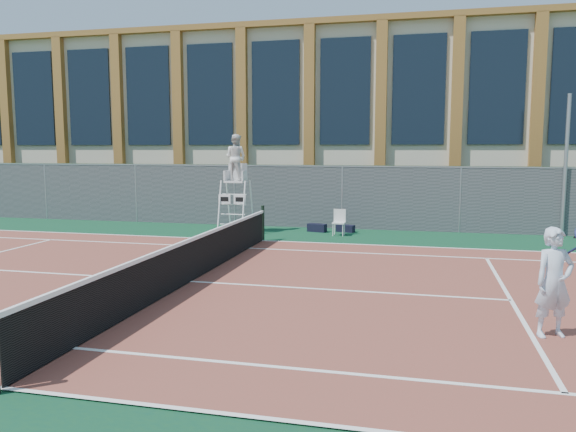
% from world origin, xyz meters
% --- Properties ---
extents(ground, '(120.00, 120.00, 0.00)m').
position_xyz_m(ground, '(0.00, 0.00, 0.00)').
color(ground, '#233814').
extents(apron, '(36.00, 20.00, 0.01)m').
position_xyz_m(apron, '(0.00, 1.00, 0.01)').
color(apron, '#0D3C29').
rests_on(apron, ground).
extents(tennis_court, '(23.77, 10.97, 0.02)m').
position_xyz_m(tennis_court, '(0.00, 0.00, 0.02)').
color(tennis_court, brown).
rests_on(tennis_court, apron).
extents(tennis_net, '(0.10, 11.30, 1.10)m').
position_xyz_m(tennis_net, '(0.00, 0.00, 0.54)').
color(tennis_net, black).
rests_on(tennis_net, ground).
extents(fence, '(40.00, 0.06, 2.20)m').
position_xyz_m(fence, '(0.00, 8.80, 1.10)').
color(fence, '#595E60').
rests_on(fence, ground).
extents(hedge, '(40.00, 1.40, 2.20)m').
position_xyz_m(hedge, '(0.00, 10.00, 1.10)').
color(hedge, black).
rests_on(hedge, ground).
extents(building, '(45.00, 10.60, 8.22)m').
position_xyz_m(building, '(0.00, 17.95, 4.15)').
color(building, beige).
rests_on(building, ground).
extents(steel_pole, '(0.12, 0.12, 4.56)m').
position_xyz_m(steel_pole, '(9.18, 8.70, 2.28)').
color(steel_pole, '#9EA0A5').
rests_on(steel_pole, ground).
extents(umpire_chair, '(0.93, 1.43, 3.34)m').
position_xyz_m(umpire_chair, '(-1.34, 7.04, 2.44)').
color(umpire_chair, white).
rests_on(umpire_chair, ground).
extents(plastic_chair, '(0.40, 0.41, 0.85)m').
position_xyz_m(plastic_chair, '(2.13, 7.25, 0.51)').
color(plastic_chair, silver).
rests_on(plastic_chair, apron).
extents(sports_bag_near, '(0.69, 0.41, 0.27)m').
position_xyz_m(sports_bag_near, '(1.28, 7.82, 0.15)').
color(sports_bag_near, black).
rests_on(sports_bag_near, apron).
extents(sports_bag_far, '(0.66, 0.42, 0.24)m').
position_xyz_m(sports_bag_far, '(2.24, 8.00, 0.13)').
color(sports_bag_far, black).
rests_on(sports_bag_far, apron).
extents(tennis_player, '(0.98, 0.73, 1.67)m').
position_xyz_m(tennis_player, '(6.68, -2.00, 0.86)').
color(tennis_player, silver).
rests_on(tennis_player, tennis_court).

